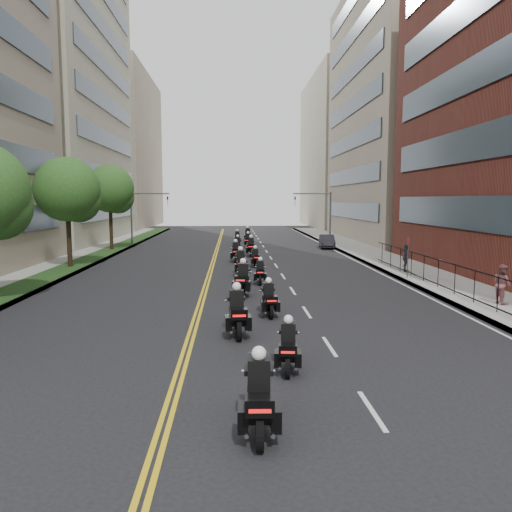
{
  "coord_description": "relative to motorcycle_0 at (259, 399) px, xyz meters",
  "views": [
    {
      "loc": [
        0.02,
        -10.81,
        4.82
      ],
      "look_at": [
        1.23,
        14.24,
        1.95
      ],
      "focal_mm": 35.0,
      "sensor_mm": 36.0,
      "label": 1
    }
  ],
  "objects": [
    {
      "name": "traffic_signal_right",
      "position": [
        8.98,
        42.95,
        2.99
      ],
      "size": [
        4.09,
        0.2,
        5.6
      ],
      "color": "#3F3F44",
      "rests_on": "ground"
    },
    {
      "name": "motorcycle_8",
      "position": [
        -0.28,
        28.56,
        -0.02
      ],
      "size": [
        0.54,
        2.36,
        1.75
      ],
      "rotation": [
        0.0,
        0.0,
        0.01
      ],
      "color": "black",
      "rests_on": "ground"
    },
    {
      "name": "motorcycle_11",
      "position": [
        1.04,
        39.74,
        -0.07
      ],
      "size": [
        0.51,
        2.19,
        1.62
      ],
      "rotation": [
        0.0,
        0.0,
        -0.02
      ],
      "color": "black",
      "rests_on": "ground"
    },
    {
      "name": "iron_fence",
      "position": [
        10.44,
        12.95,
        0.19
      ],
      "size": [
        0.05,
        28.0,
        1.5
      ],
      "color": "black",
      "rests_on": "sidewalk_right"
    },
    {
      "name": "motorcycle_7",
      "position": [
        1.11,
        25.43,
        -0.1
      ],
      "size": [
        0.55,
        2.08,
        1.53
      ],
      "rotation": [
        0.0,
        0.0,
        0.08
      ],
      "color": "black",
      "rests_on": "ground"
    },
    {
      "name": "pedestrian_b",
      "position": [
        11.53,
        11.59,
        0.33
      ],
      "size": [
        0.77,
        0.94,
        1.78
      ],
      "primitive_type": "imported",
      "rotation": [
        0.0,
        0.0,
        1.69
      ],
      "color": "brown",
      "rests_on": "sidewalk_right"
    },
    {
      "name": "motorcycle_3",
      "position": [
        0.98,
        10.44,
        -0.08
      ],
      "size": [
        0.53,
        2.15,
        1.59
      ],
      "rotation": [
        0.0,
        0.0,
        0.06
      ],
      "color": "black",
      "rests_on": "ground"
    },
    {
      "name": "building_right_far",
      "position": [
        20.94,
        78.95,
        12.29
      ],
      "size": [
        15.0,
        28.0,
        26.0
      ],
      "primitive_type": "cube",
      "color": "#A7A086",
      "rests_on": "ground"
    },
    {
      "name": "motorcycle_6",
      "position": [
        0.0,
        21.39,
        0.02
      ],
      "size": [
        0.67,
        2.52,
        1.86
      ],
      "rotation": [
        0.0,
        0.0,
        0.08
      ],
      "color": "black",
      "rests_on": "ground"
    },
    {
      "name": "traffic_signal_left",
      "position": [
        -10.1,
        42.95,
        2.99
      ],
      "size": [
        4.09,
        0.2,
        5.6
      ],
      "color": "#3F3F44",
      "rests_on": "ground"
    },
    {
      "name": "motorcycle_4",
      "position": [
        -0.01,
        14.83,
        0.03
      ],
      "size": [
        0.77,
        2.54,
        1.88
      ],
      "rotation": [
        0.0,
        0.0,
        -0.13
      ],
      "color": "black",
      "rests_on": "ground"
    },
    {
      "name": "sidewalk_right",
      "position": [
        11.44,
        25.95,
        -0.63
      ],
      "size": [
        4.0,
        90.0,
        0.15
      ],
      "primitive_type": "cube",
      "color": "gray",
      "rests_on": "ground"
    },
    {
      "name": "building_right_tan",
      "position": [
        20.92,
        48.95,
        14.29
      ],
      "size": [
        15.11,
        28.0,
        30.0
      ],
      "color": "gray",
      "rests_on": "ground"
    },
    {
      "name": "building_left_mid",
      "position": [
        -22.54,
        48.95,
        16.29
      ],
      "size": [
        16.11,
        28.0,
        34.0
      ],
      "color": "#A7A086",
      "rests_on": "ground"
    },
    {
      "name": "motorcycle_9",
      "position": [
        1.06,
        32.17,
        0.01
      ],
      "size": [
        0.58,
        2.47,
        1.82
      ],
      "rotation": [
        0.0,
        0.0,
        -0.04
      ],
      "color": "black",
      "rests_on": "ground"
    },
    {
      "name": "sidewalk_left",
      "position": [
        -12.56,
        25.95,
        -0.63
      ],
      "size": [
        4.0,
        90.0,
        0.15
      ],
      "primitive_type": "cube",
      "color": "gray",
      "rests_on": "ground"
    },
    {
      "name": "street_trees",
      "position": [
        -11.6,
        19.55,
        4.42
      ],
      "size": [
        4.4,
        38.4,
        7.98
      ],
      "color": "#312515",
      "rests_on": "ground"
    },
    {
      "name": "motorcycle_2",
      "position": [
        -0.38,
        7.51,
        0.03
      ],
      "size": [
        0.65,
        2.55,
        1.88
      ],
      "rotation": [
        0.0,
        0.0,
        0.06
      ],
      "color": "black",
      "rests_on": "ground"
    },
    {
      "name": "motorcycle_0",
      "position": [
        0.0,
        0.0,
        0.0
      ],
      "size": [
        0.57,
        2.44,
        1.8
      ],
      "rotation": [
        0.0,
        0.0,
        -0.03
      ],
      "color": "black",
      "rests_on": "ground"
    },
    {
      "name": "motorcycle_12",
      "position": [
        0.02,
        43.36,
        -0.06
      ],
      "size": [
        0.51,
        2.23,
        1.64
      ],
      "rotation": [
        0.0,
        0.0,
        -0.01
      ],
      "color": "black",
      "rests_on": "ground"
    },
    {
      "name": "motorcycle_5",
      "position": [
        1.06,
        18.33,
        -0.1
      ],
      "size": [
        0.52,
        2.08,
        1.53
      ],
      "rotation": [
        0.0,
        0.0,
        -0.06
      ],
      "color": "black",
      "rests_on": "ground"
    },
    {
      "name": "parked_sedan",
      "position": [
        8.84,
        38.93,
        -0.05
      ],
      "size": [
        1.82,
        4.11,
        1.31
      ],
      "primitive_type": "imported",
      "rotation": [
        0.0,
        0.0,
        -0.11
      ],
      "color": "black",
      "rests_on": "ground"
    },
    {
      "name": "motorcycle_1",
      "position": [
        1.03,
        3.77,
        -0.09
      ],
      "size": [
        0.62,
        2.11,
        1.56
      ],
      "rotation": [
        0.0,
        0.0,
        -0.12
      ],
      "color": "black",
      "rests_on": "ground"
    },
    {
      "name": "motorcycle_13",
      "position": [
        1.24,
        47.0,
        -0.01
      ],
      "size": [
        0.55,
        2.41,
        1.78
      ],
      "rotation": [
        0.0,
        0.0,
        -0.01
      ],
      "color": "black",
      "rests_on": "ground"
    },
    {
      "name": "building_left_far",
      "position": [
        -22.56,
        78.95,
        12.29
      ],
      "size": [
        16.0,
        28.0,
        26.0
      ],
      "primitive_type": "cube",
      "color": "gray",
      "rests_on": "ground"
    },
    {
      "name": "pedestrian_c",
      "position": [
        10.64,
        21.49,
        0.36
      ],
      "size": [
        0.69,
        1.16,
        1.85
      ],
      "primitive_type": "imported",
      "rotation": [
        0.0,
        0.0,
        1.33
      ],
      "color": "#42424A",
      "rests_on": "sidewalk_right"
    },
    {
      "name": "ground",
      "position": [
        -0.56,
        0.95,
        -0.71
      ],
      "size": [
        160.0,
        160.0,
        0.0
      ],
      "primitive_type": "plane",
      "color": "black",
      "rests_on": "ground"
    },
    {
      "name": "grass_strip",
      "position": [
        -11.76,
        25.95,
        -0.54
      ],
      "size": [
        2.0,
        90.0,
        0.04
      ],
      "primitive_type": "cube",
      "color": "#1C3513",
      "rests_on": "sidewalk_left"
    },
    {
      "name": "motorcycle_10",
      "position": [
        -0.03,
        36.35,
        -0.11
      ],
      "size": [
        0.6,
        2.07,
        1.53
      ],
      "rotation": [
        0.0,
        0.0,
        -0.12
      ],
      "color": "black",
      "rests_on": "ground"
    }
  ]
}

